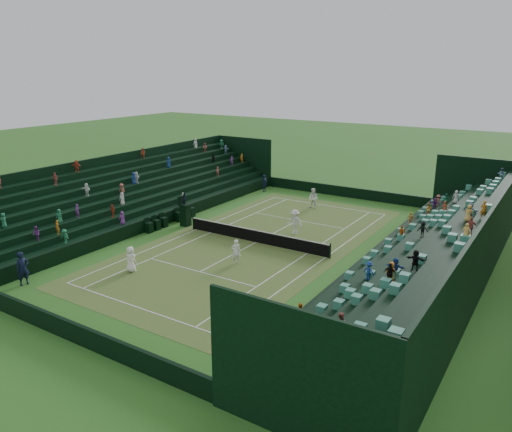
# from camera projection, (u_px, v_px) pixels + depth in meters

# --- Properties ---
(ground) EXTENTS (160.00, 160.00, 0.00)m
(ground) POSITION_uv_depth(u_px,v_px,m) (256.00, 243.00, 35.84)
(ground) COLOR #336C22
(ground) RESTS_ON ground
(court_surface) EXTENTS (12.97, 26.77, 0.01)m
(court_surface) POSITION_uv_depth(u_px,v_px,m) (256.00, 243.00, 35.84)
(court_surface) COLOR #307125
(court_surface) RESTS_ON ground
(perimeter_wall_north) EXTENTS (17.17, 0.20, 1.00)m
(perimeter_wall_north) POSITION_uv_depth(u_px,v_px,m) (344.00, 192.00, 48.52)
(perimeter_wall_north) COLOR black
(perimeter_wall_north) RESTS_ON ground
(perimeter_wall_south) EXTENTS (17.17, 0.20, 1.00)m
(perimeter_wall_south) POSITION_uv_depth(u_px,v_px,m) (70.00, 330.00, 22.87)
(perimeter_wall_south) COLOR black
(perimeter_wall_south) RESTS_ON ground
(perimeter_wall_east) EXTENTS (0.20, 31.77, 1.00)m
(perimeter_wall_east) POSITION_uv_depth(u_px,v_px,m) (370.00, 260.00, 31.32)
(perimeter_wall_east) COLOR black
(perimeter_wall_east) RESTS_ON ground
(perimeter_wall_west) EXTENTS (0.20, 31.77, 1.00)m
(perimeter_wall_west) POSITION_uv_depth(u_px,v_px,m) (167.00, 218.00, 40.08)
(perimeter_wall_west) COLOR black
(perimeter_wall_west) RESTS_ON ground
(north_grandstand) EXTENTS (6.60, 32.00, 4.90)m
(north_grandstand) POSITION_uv_depth(u_px,v_px,m) (440.00, 257.00, 28.86)
(north_grandstand) COLOR black
(north_grandstand) RESTS_ON ground
(south_grandstand) EXTENTS (6.60, 32.00, 4.90)m
(south_grandstand) POSITION_uv_depth(u_px,v_px,m) (129.00, 198.00, 41.94)
(south_grandstand) COLOR black
(south_grandstand) RESTS_ON ground
(tennis_net) EXTENTS (11.67, 0.10, 1.06)m
(tennis_net) POSITION_uv_depth(u_px,v_px,m) (256.00, 236.00, 35.69)
(tennis_net) COLOR black
(tennis_net) RESTS_ON ground
(umpire_chair) EXTENTS (0.85, 0.85, 2.67)m
(umpire_chair) POSITION_uv_depth(u_px,v_px,m) (185.00, 212.00, 39.39)
(umpire_chair) COLOR black
(umpire_chair) RESTS_ON ground
(courtside_chairs) EXTENTS (0.52, 5.49, 1.14)m
(courtside_chairs) POSITION_uv_depth(u_px,v_px,m) (171.00, 219.00, 39.97)
(courtside_chairs) COLOR black
(courtside_chairs) RESTS_ON ground
(player_near_west) EXTENTS (0.83, 0.57, 1.63)m
(player_near_west) POSITION_uv_depth(u_px,v_px,m) (131.00, 259.00, 30.52)
(player_near_west) COLOR white
(player_near_west) RESTS_ON ground
(player_near_east) EXTENTS (0.71, 0.68, 1.64)m
(player_near_east) POSITION_uv_depth(u_px,v_px,m) (236.00, 252.00, 31.78)
(player_near_east) COLOR white
(player_near_east) RESTS_ON ground
(player_far_west) EXTENTS (0.97, 0.80, 1.83)m
(player_far_west) POSITION_uv_depth(u_px,v_px,m) (313.00, 199.00, 44.28)
(player_far_west) COLOR white
(player_far_west) RESTS_ON ground
(player_far_east) EXTENTS (1.26, 0.76, 1.90)m
(player_far_east) POSITION_uv_depth(u_px,v_px,m) (295.00, 222.00, 37.44)
(player_far_east) COLOR white
(player_far_east) RESTS_ON ground
(line_judge_north) EXTENTS (0.42, 0.63, 1.74)m
(line_judge_north) POSITION_uv_depth(u_px,v_px,m) (265.00, 183.00, 50.36)
(line_judge_north) COLOR black
(line_judge_north) RESTS_ON ground
(line_judge_south) EXTENTS (0.60, 0.80, 1.99)m
(line_judge_south) POSITION_uv_depth(u_px,v_px,m) (23.00, 269.00, 28.63)
(line_judge_south) COLOR black
(line_judge_south) RESTS_ON ground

